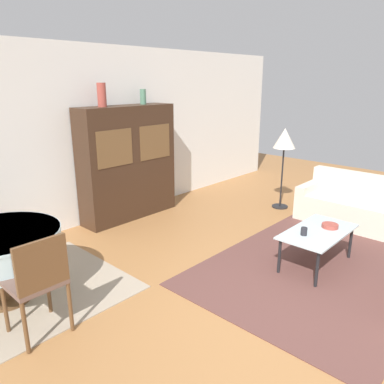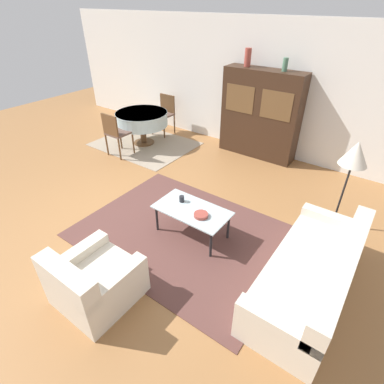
{
  "view_description": "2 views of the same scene",
  "coord_description": "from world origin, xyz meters",
  "views": [
    {
      "loc": [
        -2.82,
        -1.39,
        2.19
      ],
      "look_at": [
        0.2,
        1.4,
        0.95
      ],
      "focal_mm": 35.0,
      "sensor_mm": 36.0,
      "label": 1
    },
    {
      "loc": [
        3.24,
        -2.44,
        2.98
      ],
      "look_at": [
        1.25,
        0.31,
        0.75
      ],
      "focal_mm": 28.0,
      "sensor_mm": 36.0,
      "label": 2
    }
  ],
  "objects": [
    {
      "name": "floor_lamp",
      "position": [
        2.89,
        1.75,
        1.18
      ],
      "size": [
        0.37,
        0.37,
        1.4
      ],
      "color": "black",
      "rests_on": "ground_plane"
    },
    {
      "name": "vase_tall",
      "position": [
        0.39,
        3.36,
        1.98
      ],
      "size": [
        0.13,
        0.13,
        0.34
      ],
      "color": "#9E4238",
      "rests_on": "display_cabinet"
    },
    {
      "name": "dining_rug",
      "position": [
        -1.58,
        2.28,
        0.01
      ],
      "size": [
        2.25,
        1.73,
        0.01
      ],
      "color": "gray",
      "rests_on": "ground_plane"
    },
    {
      "name": "display_cabinet",
      "position": [
        0.8,
        3.36,
        0.9
      ],
      "size": [
        1.65,
        0.45,
        1.81
      ],
      "color": "#382316",
      "rests_on": "ground_plane"
    },
    {
      "name": "wall_back",
      "position": [
        0.0,
        3.63,
        1.35
      ],
      "size": [
        10.0,
        0.06,
        2.7
      ],
      "color": "white",
      "rests_on": "ground_plane"
    },
    {
      "name": "cup",
      "position": [
        1.01,
        0.38,
        0.5
      ],
      "size": [
        0.07,
        0.07,
        0.09
      ],
      "color": "#232328",
      "rests_on": "coffee_table"
    },
    {
      "name": "ground_plane",
      "position": [
        0.0,
        0.0,
        0.0
      ],
      "size": [
        14.0,
        14.0,
        0.0
      ],
      "primitive_type": "plane",
      "color": "#9E6B3D"
    },
    {
      "name": "area_rug",
      "position": [
        1.15,
        0.24,
        0.01
      ],
      "size": [
        3.03,
        2.27,
        0.01
      ],
      "color": "brown",
      "rests_on": "ground_plane"
    },
    {
      "name": "dining_chair_near",
      "position": [
        -1.63,
        1.49,
        0.56
      ],
      "size": [
        0.44,
        0.44,
        0.95
      ],
      "color": "brown",
      "rests_on": "dining_rug"
    },
    {
      "name": "bowl",
      "position": [
        1.44,
        0.25,
        0.48
      ],
      "size": [
        0.2,
        0.2,
        0.05
      ],
      "color": "#9E4238",
      "rests_on": "coffee_table"
    },
    {
      "name": "coffee_table",
      "position": [
        1.25,
        0.31,
        0.41
      ],
      "size": [
        1.07,
        0.58,
        0.45
      ],
      "color": "black",
      "rests_on": "area_rug"
    },
    {
      "name": "couch",
      "position": [
        2.98,
        0.27,
        0.28
      ],
      "size": [
        0.83,
        2.05,
        0.76
      ],
      "rotation": [
        0.0,
        0.0,
        1.57
      ],
      "color": "beige",
      "rests_on": "ground_plane"
    },
    {
      "name": "vase_short",
      "position": [
        1.17,
        3.36,
        1.92
      ],
      "size": [
        0.1,
        0.1,
        0.24
      ],
      "color": "#4C7A60",
      "rests_on": "display_cabinet"
    }
  ]
}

